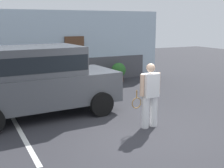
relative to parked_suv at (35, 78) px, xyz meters
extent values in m
plane|color=#2D2D33|center=(2.02, -2.57, -1.15)|extent=(40.00, 40.00, 0.00)
cube|color=silver|center=(-0.69, -1.07, -1.14)|extent=(0.12, 4.40, 0.01)
cube|color=silver|center=(2.02, 4.36, 0.47)|extent=(10.17, 0.30, 3.24)
cube|color=#4C4C51|center=(2.02, 4.16, -0.60)|extent=(8.54, 0.10, 1.10)
cube|color=brown|center=(2.69, 4.14, -0.10)|extent=(0.90, 0.06, 2.10)
cube|color=#4C4F54|center=(0.11, 0.01, -0.35)|extent=(4.70, 2.16, 0.90)
cube|color=#4C4F54|center=(-0.14, -0.01, 0.50)|extent=(3.00, 1.92, 0.80)
cube|color=black|center=(-0.14, -0.01, 0.48)|extent=(2.94, 1.94, 0.44)
cylinder|color=black|center=(1.60, 1.04, -0.79)|extent=(0.73, 0.30, 0.72)
cylinder|color=black|center=(1.71, -0.85, -0.79)|extent=(0.73, 0.30, 0.72)
cylinder|color=white|center=(2.58, -2.30, -0.73)|extent=(0.19, 0.19, 0.83)
cylinder|color=white|center=(2.30, -2.32, -0.73)|extent=(0.19, 0.19, 0.83)
cube|color=white|center=(2.44, -2.31, -0.01)|extent=(0.44, 0.30, 0.61)
sphere|color=beige|center=(2.44, -2.31, 0.44)|extent=(0.23, 0.23, 0.23)
cylinder|color=beige|center=(2.71, -2.29, 0.01)|extent=(0.11, 0.11, 0.56)
cylinder|color=beige|center=(2.18, -2.33, 0.01)|extent=(0.11, 0.11, 0.56)
torus|color=olive|center=(2.05, -2.29, -0.44)|extent=(0.37, 0.05, 0.37)
cylinder|color=olive|center=(2.05, -2.29, -0.21)|extent=(0.03, 0.03, 0.20)
cylinder|color=#9E5638|center=(4.57, 3.45, -1.01)|extent=(0.43, 0.43, 0.26)
sphere|color=#2D6B28|center=(4.57, 3.45, -0.60)|extent=(0.67, 0.67, 0.67)
camera|label=1|loc=(-1.82, -8.61, 1.60)|focal=47.89mm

